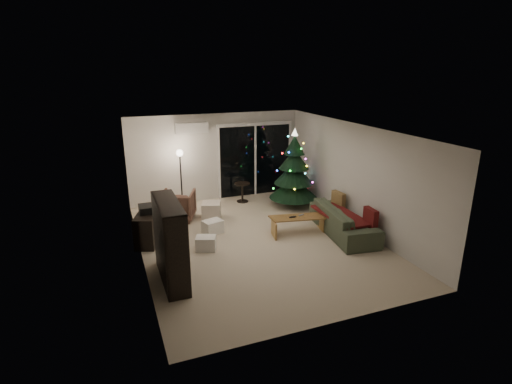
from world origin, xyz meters
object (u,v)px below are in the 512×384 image
at_px(bookshelf, 160,243).
at_px(media_cabinet, 149,227).
at_px(coffee_table, 298,225).
at_px(sofa, 344,220).
at_px(armchair, 178,205).
at_px(christmas_tree, 294,168).

xyz_separation_m(bookshelf, media_cabinet, (0.00, 1.88, -0.40)).
bearing_deg(coffee_table, bookshelf, -150.95).
bearing_deg(sofa, media_cabinet, 82.50).
relative_size(media_cabinet, sofa, 0.51).
bearing_deg(armchair, coffee_table, 164.45).
distance_m(coffee_table, christmas_tree, 2.13).
relative_size(sofa, coffee_table, 1.70).
bearing_deg(bookshelf, media_cabinet, 65.23).
xyz_separation_m(media_cabinet, coffee_table, (3.32, -0.79, -0.14)).
relative_size(armchair, sofa, 0.37).
xyz_separation_m(bookshelf, coffee_table, (3.32, 1.09, -0.55)).
xyz_separation_m(media_cabinet, christmas_tree, (4.06, 1.00, 0.74)).
relative_size(bookshelf, armchair, 1.83).
bearing_deg(bookshelf, christmas_tree, 10.58).
bearing_deg(coffee_table, sofa, -10.66).
bearing_deg(christmas_tree, armchair, 178.01).
bearing_deg(media_cabinet, coffee_table, 6.12).
xyz_separation_m(bookshelf, sofa, (4.30, 0.70, -0.43)).
height_order(armchair, sofa, armchair).
xyz_separation_m(media_cabinet, sofa, (4.30, -1.18, -0.03)).
distance_m(bookshelf, christmas_tree, 4.99).
xyz_separation_m(armchair, sofa, (3.44, -2.29, -0.05)).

